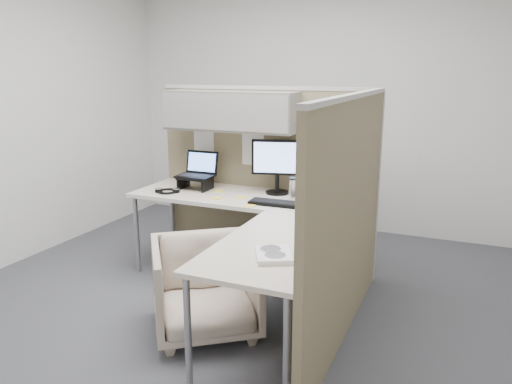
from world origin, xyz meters
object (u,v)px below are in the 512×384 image
at_px(desk, 253,217).
at_px(office_chair, 205,283).
at_px(keyboard, 280,204).
at_px(monitor_left, 277,162).

xyz_separation_m(desk, office_chair, (-0.11, -0.55, -0.33)).
distance_m(office_chair, keyboard, 0.92).
bearing_deg(desk, office_chair, -101.10).
bearing_deg(desk, monitor_left, 92.71).
relative_size(desk, office_chair, 2.81).
height_order(monitor_left, keyboard, monitor_left).
bearing_deg(monitor_left, desk, -102.30).
height_order(office_chair, monitor_left, monitor_left).
xyz_separation_m(office_chair, keyboard, (0.24, 0.81, 0.39)).
distance_m(desk, office_chair, 0.65).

